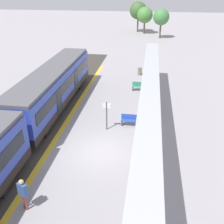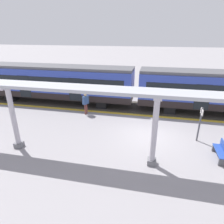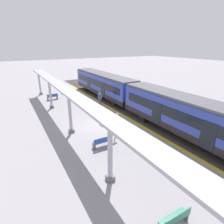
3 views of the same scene
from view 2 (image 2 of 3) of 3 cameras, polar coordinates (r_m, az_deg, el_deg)
The scene contains 10 objects.
ground_plane at distance 13.16m, azimuth 10.97°, elevation -6.76°, with size 176.00×176.00×0.00m, color gray.
tactile_edge_strip at distance 16.12m, azimuth 11.39°, elevation -1.17°, with size 0.38×37.97×0.01m, color gold.
trackbed at distance 17.78m, azimuth 11.55°, elevation 1.07°, with size 3.20×49.97×0.01m, color #38332D.
train_near_carriage at distance 19.46m, azimuth -16.12°, elevation 8.14°, with size 2.65×14.68×3.48m.
canopy_pillar_second at distance 12.16m, azimuth -26.86°, elevation -1.50°, with size 1.10×0.44×3.73m.
canopy_pillar_third at distance 9.60m, azimuth 12.30°, elevation -5.59°, with size 1.10×0.44×3.73m.
canopy_beam at distance 8.89m, azimuth 11.54°, elevation 5.57°, with size 1.20×30.70×0.16m, color #A8AAB2.
bench_near_end at distance 12.05m, azimuth 29.39°, elevation -9.99°, with size 1.51×0.46×0.86m.
platform_info_sign at distance 12.89m, azimuth 24.34°, elevation -2.50°, with size 0.56×0.10×2.20m.
passenger_waiting_near_edge at distance 15.97m, azimuth -7.73°, elevation 3.12°, with size 0.56×0.44×1.78m.
Camera 2 is at (11.56, -0.05, 6.29)m, focal length 31.28 mm.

